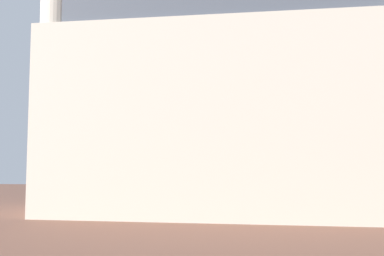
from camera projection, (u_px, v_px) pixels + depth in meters
landmark_building at (223, 96)px, 34.39m from camera, size 29.58×10.14×35.80m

